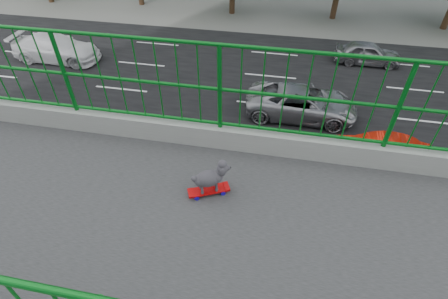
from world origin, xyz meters
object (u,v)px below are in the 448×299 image
car_4 (368,53)px  car_1 (378,155)px  car_3 (56,48)px  skateboard (209,190)px  car_2 (302,102)px  car_5 (145,180)px  poodle (210,177)px

car_4 → car_1: bearing=175.7°
car_3 → car_4: 19.20m
car_1 → car_3: 19.30m
car_4 → car_3: bearing=99.6°
skateboard → car_1: size_ratio=0.11×
skateboard → car_2: 13.56m
car_3 → car_5: car_5 is taller
skateboard → car_2: (-11.88, 1.74, -6.30)m
car_1 → car_4: 9.63m
car_1 → car_2: 4.48m
car_2 → car_3: size_ratio=1.01×
poodle → car_4: 20.21m
car_3 → car_4: bearing=-80.4°
car_2 → car_5: size_ratio=1.14×
poodle → skateboard: bearing=-90.0°
poodle → car_3: 21.15m
poodle → car_5: (-5.47, -3.91, -6.48)m
poodle → car_1: poodle is taller
skateboard → car_1: (-8.68, 4.88, -6.35)m
car_2 → car_5: car_5 is taller
poodle → car_4: poodle is taller
skateboard → car_2: size_ratio=0.09×
car_2 → car_4: bearing=-31.1°
poodle → car_4: bearing=138.0°
car_4 → car_2: bearing=148.9°
car_5 → car_4: bearing=143.4°
skateboard → car_2: skateboard is taller
car_1 → car_5: size_ratio=0.90×
car_1 → car_2: size_ratio=0.79×
car_3 → car_4: size_ratio=1.36×
poodle → car_1: (-8.67, 4.86, -6.56)m
skateboard → car_4: skateboard is taller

